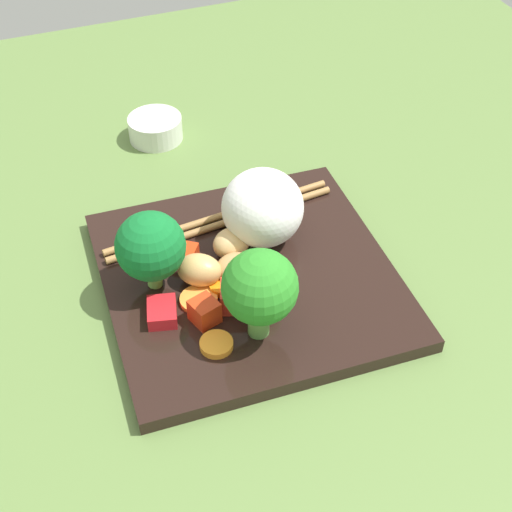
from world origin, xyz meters
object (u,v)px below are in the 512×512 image
object	(u,v)px
broccoli_floret_1	(266,271)
rice_mound	(263,208)
carrot_slice_2	(199,300)
sauce_cup	(155,128)
square_plate	(249,279)
chopstick_pair	(225,219)

from	to	relation	value
broccoli_floret_1	rice_mound	bearing A→B (deg)	160.66
carrot_slice_2	broccoli_floret_1	bearing A→B (deg)	76.50
sauce_cup	square_plate	bearing A→B (deg)	3.23
square_plate	broccoli_floret_1	bearing A→B (deg)	7.86
rice_mound	chopstick_pair	bearing A→B (deg)	-143.19
rice_mound	carrot_slice_2	size ratio (longest dim) A/B	2.32
broccoli_floret_1	sauce_cup	bearing A→B (deg)	-176.28
rice_mound	carrot_slice_2	xyz separation A→B (cm)	(5.55, -7.92, -3.29)
rice_mound	broccoli_floret_1	distance (cm)	7.32
rice_mound	broccoli_floret_1	bearing A→B (deg)	-19.34
square_plate	rice_mound	world-z (taller)	rice_mound
broccoli_floret_1	chopstick_pair	size ratio (longest dim) A/B	0.20
carrot_slice_2	chopstick_pair	bearing A→B (deg)	148.45
broccoli_floret_1	sauce_cup	distance (cm)	28.11
rice_mound	sauce_cup	xyz separation A→B (cm)	(-21.03, -4.23, -3.53)
square_plate	broccoli_floret_1	world-z (taller)	broccoli_floret_1
rice_mound	square_plate	bearing A→B (deg)	-35.67
carrot_slice_2	sauce_cup	bearing A→B (deg)	172.09
broccoli_floret_1	chopstick_pair	xyz separation A→B (cm)	(-10.19, -0.06, -2.43)
broccoli_floret_1	carrot_slice_2	world-z (taller)	broccoli_floret_1
square_plate	rice_mound	size ratio (longest dim) A/B	3.33
square_plate	chopstick_pair	xyz separation A→B (cm)	(-7.24, 0.34, 1.00)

